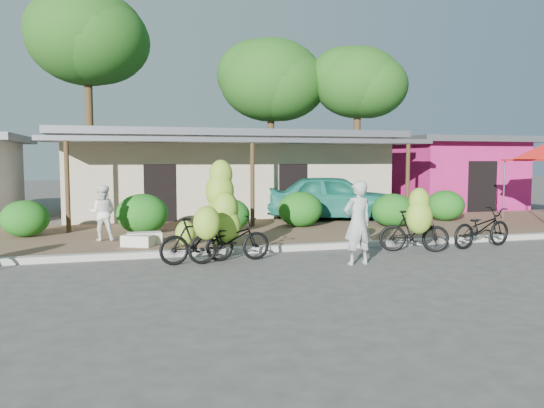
{
  "coord_description": "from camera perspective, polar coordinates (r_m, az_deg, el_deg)",
  "views": [
    {
      "loc": [
        -3.98,
        -10.51,
        2.3
      ],
      "look_at": [
        -0.53,
        1.83,
        1.2
      ],
      "focal_mm": 35.0,
      "sensor_mm": 36.0,
      "label": 1
    }
  ],
  "objects": [
    {
      "name": "hedge_5",
      "position": [
        19.62,
        18.14,
        -0.15
      ],
      "size": [
        1.37,
        1.23,
        1.06
      ],
      "primitive_type": "ellipsoid",
      "color": "#175E15",
      "rests_on": "sidewalk"
    },
    {
      "name": "sack_far",
      "position": [
        13.63,
        -14.26,
        -3.85
      ],
      "size": [
        0.84,
        0.68,
        0.28
      ],
      "primitive_type": "cube",
      "rotation": [
        0.0,
        0.0,
        -0.48
      ],
      "color": "silver",
      "rests_on": "sidewalk"
    },
    {
      "name": "loose_banana_c",
      "position": [
        14.89,
        9.46,
        -2.4
      ],
      "size": [
        0.49,
        0.41,
        0.61
      ],
      "primitive_type": "ellipsoid",
      "color": "#81C631",
      "rests_on": "sidewalk"
    },
    {
      "name": "hedge_2",
      "position": [
        15.9,
        -4.68,
        -1.18
      ],
      "size": [
        1.28,
        1.15,
        0.99
      ],
      "primitive_type": "ellipsoid",
      "color": "#175E15",
      "rests_on": "sidewalk"
    },
    {
      "name": "hedge_4",
      "position": [
        17.41,
        12.87,
        -0.65
      ],
      "size": [
        1.36,
        1.23,
        1.06
      ],
      "primitive_type": "ellipsoid",
      "color": "#175E15",
      "rests_on": "sidewalk"
    },
    {
      "name": "loose_banana_a",
      "position": [
        13.49,
        -9.3,
        -3.11
      ],
      "size": [
        0.5,
        0.43,
        0.63
      ],
      "primitive_type": "ellipsoid",
      "color": "#81C631",
      "rests_on": "sidewalk"
    },
    {
      "name": "shop_main",
      "position": [
        21.82,
        -5.09,
        3.37
      ],
      "size": [
        13.0,
        8.5,
        3.35
      ],
      "color": "#C7B697",
      "rests_on": "ground"
    },
    {
      "name": "sidewalk",
      "position": [
        16.17,
        -1.19,
        -3.06
      ],
      "size": [
        60.0,
        6.0,
        0.12
      ],
      "primitive_type": "cube",
      "color": "brown",
      "rests_on": "ground"
    },
    {
      "name": "bike_left",
      "position": [
        11.62,
        -7.85,
        -3.56
      ],
      "size": [
        1.76,
        1.27,
        1.33
      ],
      "rotation": [
        0.0,
        0.0,
        1.75
      ],
      "color": "black",
      "rests_on": "ground"
    },
    {
      "name": "shop_pink",
      "position": [
        25.93,
        18.39,
        3.27
      ],
      "size": [
        6.0,
        6.0,
        3.25
      ],
      "color": "#B81C74",
      "rests_on": "ground"
    },
    {
      "name": "bike_center",
      "position": [
        12.04,
        -5.06,
        -1.93
      ],
      "size": [
        1.98,
        1.32,
        2.28
      ],
      "rotation": [
        0.0,
        0.0,
        1.72
      ],
      "color": "black",
      "rests_on": "ground"
    },
    {
      "name": "vendor",
      "position": [
        11.63,
        9.21,
        -1.99
      ],
      "size": [
        0.71,
        0.51,
        1.83
      ],
      "primitive_type": "imported",
      "rotation": [
        0.0,
        0.0,
        3.25
      ],
      "color": "#999999",
      "rests_on": "ground"
    },
    {
      "name": "bike_right",
      "position": [
        13.33,
        15.2,
        -2.2
      ],
      "size": [
        1.76,
        1.41,
        1.62
      ],
      "rotation": [
        0.0,
        0.0,
        1.2
      ],
      "color": "black",
      "rests_on": "ground"
    },
    {
      "name": "bystander",
      "position": [
        14.79,
        -17.75,
        -0.91
      ],
      "size": [
        0.81,
        0.69,
        1.48
      ],
      "primitive_type": "imported",
      "rotation": [
        0.0,
        0.0,
        2.95
      ],
      "color": "white",
      "rests_on": "sidewalk"
    },
    {
      "name": "hedge_1",
      "position": [
        15.84,
        -13.77,
        -1.03
      ],
      "size": [
        1.49,
        1.34,
        1.16
      ],
      "primitive_type": "ellipsoid",
      "color": "#175E15",
      "rests_on": "sidewalk"
    },
    {
      "name": "sack_near",
      "position": [
        13.96,
        -13.54,
        -3.6
      ],
      "size": [
        0.87,
        0.43,
        0.3
      ],
      "primitive_type": "cube",
      "rotation": [
        0.0,
        0.0,
        0.04
      ],
      "color": "silver",
      "rests_on": "sidewalk"
    },
    {
      "name": "ground",
      "position": [
        11.47,
        5.07,
        -6.68
      ],
      "size": [
        100.0,
        100.0,
        0.0
      ],
      "primitive_type": "plane",
      "color": "#474542",
      "rests_on": "ground"
    },
    {
      "name": "tree_near_right",
      "position": [
        27.82,
        8.74,
        12.96
      ],
      "size": [
        4.64,
        4.47,
        7.95
      ],
      "color": "#4B391E",
      "rests_on": "ground"
    },
    {
      "name": "hedge_0",
      "position": [
        16.29,
        -25.04,
        -1.43
      ],
      "size": [
        1.31,
        1.18,
        1.02
      ],
      "primitive_type": "ellipsoid",
      "color": "#175E15",
      "rests_on": "sidewalk"
    },
    {
      "name": "bike_far_right",
      "position": [
        14.78,
        21.63,
        -2.39
      ],
      "size": [
        2.05,
        1.07,
        1.02
      ],
      "rotation": [
        0.0,
        0.0,
        1.78
      ],
      "color": "black",
      "rests_on": "ground"
    },
    {
      "name": "tree_far_center",
      "position": [
        27.28,
        -19.69,
        16.66
      ],
      "size": [
        5.56,
        5.47,
        10.08
      ],
      "color": "#4B391E",
      "rests_on": "ground"
    },
    {
      "name": "tree_center_right",
      "position": [
        28.4,
        -0.56,
        13.35
      ],
      "size": [
        5.45,
        5.36,
        8.51
      ],
      "color": "#4B391E",
      "rests_on": "ground"
    },
    {
      "name": "loose_banana_b",
      "position": [
        13.64,
        -5.15,
        -3.0
      ],
      "size": [
        0.49,
        0.42,
        0.62
      ],
      "primitive_type": "ellipsoid",
      "color": "#81C631",
      "rests_on": "sidewalk"
    },
    {
      "name": "curb",
      "position": [
        13.32,
        2.03,
        -4.72
      ],
      "size": [
        60.0,
        0.25,
        0.15
      ],
      "primitive_type": "cube",
      "color": "#A8A399",
      "rests_on": "ground"
    },
    {
      "name": "hedge_3",
      "position": [
        16.99,
        3.04,
        -0.56
      ],
      "size": [
        1.44,
        1.3,
        1.13
      ],
      "primitive_type": "ellipsoid",
      "color": "#175E15",
      "rests_on": "sidewalk"
    },
    {
      "name": "teal_van",
      "position": [
        18.99,
        6.8,
        0.74
      ],
      "size": [
        5.13,
        3.38,
        1.62
      ],
      "primitive_type": "imported",
      "rotation": [
        0.0,
        0.0,
        1.24
      ],
      "color": "#1B7A66",
      "rests_on": "sidewalk"
    }
  ]
}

